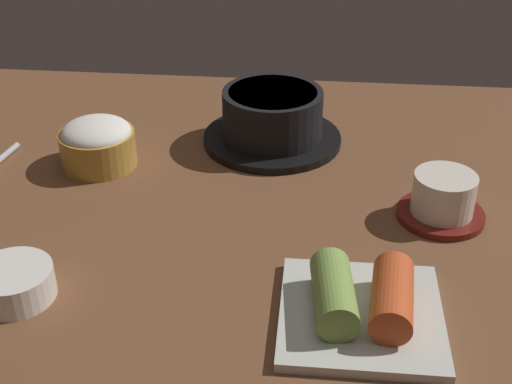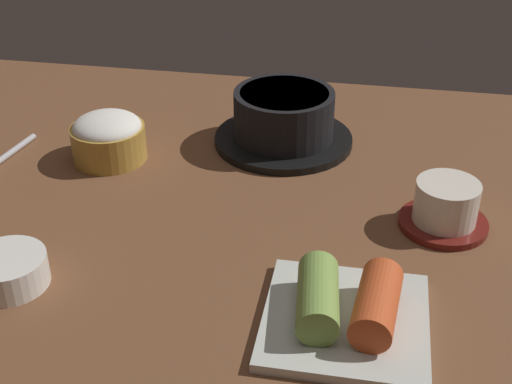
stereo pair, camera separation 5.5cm
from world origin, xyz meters
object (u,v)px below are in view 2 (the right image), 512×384
at_px(kimchi_plate, 346,310).
at_px(side_bowl_near, 8,269).
at_px(stone_pot, 284,119).
at_px(rice_bowl, 108,137).
at_px(tea_cup_with_saucer, 446,207).

bearing_deg(kimchi_plate, side_bowl_near, 179.68).
relative_size(stone_pot, kimchi_plate, 1.24).
bearing_deg(stone_pot, side_bowl_near, -122.26).
xyz_separation_m(rice_bowl, tea_cup_with_saucer, (0.41, -0.08, -0.01)).
bearing_deg(kimchi_plate, rice_bowl, 140.60).
xyz_separation_m(stone_pot, rice_bowl, (-0.21, -0.08, -0.00)).
xyz_separation_m(kimchi_plate, side_bowl_near, (-0.32, 0.00, -0.00)).
relative_size(tea_cup_with_saucer, side_bowl_near, 1.27).
xyz_separation_m(tea_cup_with_saucer, kimchi_plate, (-0.09, -0.18, -0.01)).
bearing_deg(rice_bowl, tea_cup_with_saucer, -11.35).
distance_m(rice_bowl, kimchi_plate, 0.41).
bearing_deg(tea_cup_with_saucer, stone_pot, 140.46).
relative_size(rice_bowl, kimchi_plate, 0.64).
xyz_separation_m(stone_pot, tea_cup_with_saucer, (0.20, -0.17, -0.01)).
height_order(stone_pot, side_bowl_near, stone_pot).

